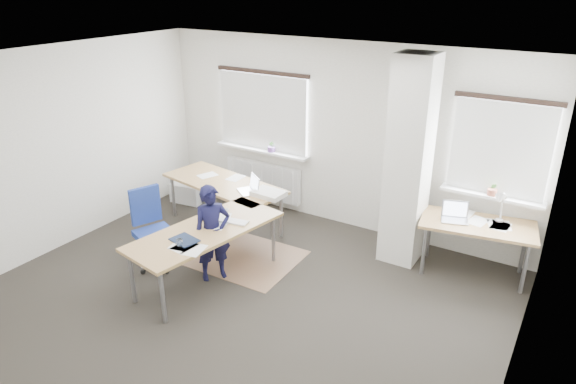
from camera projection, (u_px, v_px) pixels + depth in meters
The scene contains 8 objects.
ground at pixel (241, 297), 6.25m from camera, with size 6.00×6.00×0.00m, color #292521.
room_shell at pixel (273, 154), 5.84m from camera, with size 6.04×5.04×2.82m.
floor_mat at pixel (245, 257), 7.12m from camera, with size 1.43×1.21×0.01m, color #8A664B.
white_crate at pixel (189, 192), 8.86m from camera, with size 0.55×0.38×0.33m, color white.
desk_main at pixel (219, 207), 7.04m from camera, with size 2.40×2.98×0.96m.
desk_side at pixel (477, 226), 6.49m from camera, with size 1.50×0.93×1.22m.
task_chair at pixel (155, 245), 6.85m from camera, with size 0.62×0.61×1.07m.
person at pixel (213, 233), 6.43m from camera, with size 0.46×0.30×1.27m, color black.
Camera 1 is at (3.22, -4.19, 3.63)m, focal length 32.00 mm.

